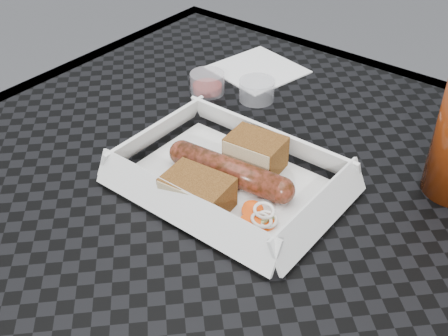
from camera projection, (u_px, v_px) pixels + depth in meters
name	position (u px, v px, depth m)	size (l,w,h in m)	color
patio_table	(231.00, 234.00, 0.69)	(0.80, 0.80, 0.74)	black
food_tray	(229.00, 183.00, 0.64)	(0.22, 0.15, 0.00)	white
bratwurst	(230.00, 171.00, 0.63)	(0.16, 0.04, 0.03)	maroon
bread_near	(256.00, 153.00, 0.65)	(0.06, 0.05, 0.04)	brown
bread_far	(198.00, 192.00, 0.60)	(0.07, 0.05, 0.04)	brown
veg_garnish	(261.00, 219.00, 0.59)	(0.03, 0.03, 0.00)	#F74B0A
napkin	(258.00, 70.00, 0.87)	(0.12, 0.12, 0.00)	white
condiment_cup_sauce	(207.00, 83.00, 0.81)	(0.05, 0.05, 0.03)	maroon
condiment_cup_empty	(257.00, 90.00, 0.79)	(0.05, 0.05, 0.03)	silver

